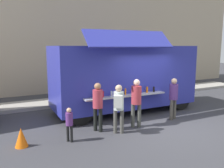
% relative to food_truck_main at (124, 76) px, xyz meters
% --- Properties ---
extents(ground_plane, '(60.00, 60.00, 0.00)m').
position_rel_food_truck_main_xyz_m(ground_plane, '(0.25, -2.54, -1.54)').
color(ground_plane, '#38383D').
extents(curb_strip, '(28.00, 1.60, 0.15)m').
position_rel_food_truck_main_xyz_m(curb_strip, '(-4.00, 2.62, -1.46)').
color(curb_strip, '#9E998E').
rests_on(curb_strip, ground).
extents(building_behind, '(32.00, 2.40, 10.48)m').
position_rel_food_truck_main_xyz_m(building_behind, '(-3.00, 6.52, 3.70)').
color(building_behind, tan).
rests_on(building_behind, ground).
extents(food_truck_main, '(6.11, 3.01, 3.37)m').
position_rel_food_truck_main_xyz_m(food_truck_main, '(0.00, 0.00, 0.00)').
color(food_truck_main, '#2D32A2').
rests_on(food_truck_main, ground).
extents(traffic_cone_orange, '(0.36, 0.36, 0.55)m').
position_rel_food_truck_main_xyz_m(traffic_cone_orange, '(-4.47, -1.89, -1.26)').
color(traffic_cone_orange, orange).
rests_on(traffic_cone_orange, ground).
extents(trash_bin, '(0.60, 0.60, 0.91)m').
position_rel_food_truck_main_xyz_m(trash_bin, '(4.02, 2.32, -1.08)').
color(trash_bin, '#2E6336').
rests_on(trash_bin, ground).
extents(customer_front_ordering, '(0.34, 0.34, 1.69)m').
position_rel_food_truck_main_xyz_m(customer_front_ordering, '(-0.71, -2.01, -0.53)').
color(customer_front_ordering, '#494A44').
rests_on(customer_front_ordering, ground).
extents(customer_mid_with_backpack, '(0.46, 0.52, 1.60)m').
position_rel_food_truck_main_xyz_m(customer_mid_with_backpack, '(-1.56, -2.27, -0.56)').
color(customer_mid_with_backpack, '#4B4A44').
rests_on(customer_mid_with_backpack, ground).
extents(customer_rear_waiting, '(0.33, 0.33, 1.63)m').
position_rel_food_truck_main_xyz_m(customer_rear_waiting, '(-2.06, -1.76, -0.57)').
color(customer_rear_waiting, black).
rests_on(customer_rear_waiting, ground).
extents(customer_extra_browsing, '(0.33, 0.33, 1.60)m').
position_rel_food_truck_main_xyz_m(customer_extra_browsing, '(1.04, -1.92, -0.58)').
color(customer_extra_browsing, '#504B43').
rests_on(customer_extra_browsing, ground).
extents(child_near_queue, '(0.21, 0.21, 1.03)m').
position_rel_food_truck_main_xyz_m(child_near_queue, '(-3.16, -2.17, -0.92)').
color(child_near_queue, black).
rests_on(child_near_queue, ground).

